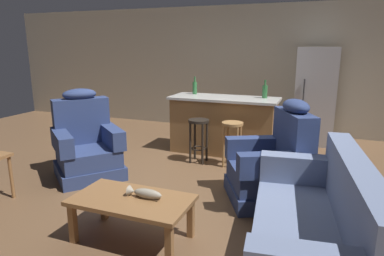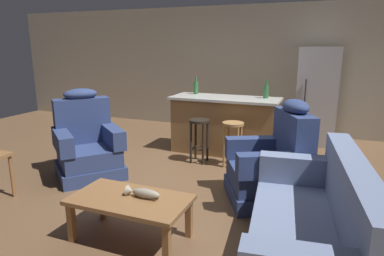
{
  "view_description": "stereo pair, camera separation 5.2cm",
  "coord_description": "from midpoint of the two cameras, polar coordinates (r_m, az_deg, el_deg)",
  "views": [
    {
      "loc": [
        1.55,
        -4.09,
        1.79
      ],
      "look_at": [
        -0.01,
        -0.1,
        0.75
      ],
      "focal_mm": 32.0,
      "sensor_mm": 36.0,
      "label": 1
    },
    {
      "loc": [
        1.59,
        -4.07,
        1.79
      ],
      "look_at": [
        -0.01,
        -0.1,
        0.75
      ],
      "focal_mm": 32.0,
      "sensor_mm": 36.0,
      "label": 2
    }
  ],
  "objects": [
    {
      "name": "bottle_tall_green",
      "position": [
        5.7,
        12.48,
        5.99
      ],
      "size": [
        0.08,
        0.08,
        0.3
      ],
      "color": "#2D6B38",
      "rests_on": "kitchen_island"
    },
    {
      "name": "bar_stool_left",
      "position": [
        5.29,
        1.5,
        -0.79
      ],
      "size": [
        0.32,
        0.32,
        0.68
      ],
      "color": "black",
      "rests_on": "ground_plane"
    },
    {
      "name": "recliner_near_lamp",
      "position": [
        5.01,
        -16.79,
        -2.8
      ],
      "size": [
        1.18,
        1.18,
        1.2
      ],
      "rotation": [
        0.0,
        0.0,
        -0.69
      ],
      "color": "navy",
      "rests_on": "ground_plane"
    },
    {
      "name": "coffee_table",
      "position": [
        3.28,
        -9.82,
        -12.27
      ],
      "size": [
        1.1,
        0.6,
        0.42
      ],
      "color": "olive",
      "rests_on": "ground_plane"
    },
    {
      "name": "bar_stool_right",
      "position": [
        5.13,
        7.1,
        -1.34
      ],
      "size": [
        0.32,
        0.32,
        0.68
      ],
      "color": "#A87A47",
      "rests_on": "ground_plane"
    },
    {
      "name": "couch",
      "position": [
        3.0,
        20.03,
        -16.12
      ],
      "size": [
        1.07,
        1.99,
        0.94
      ],
      "rotation": [
        0.0,
        0.0,
        3.26
      ],
      "color": "#707FA3",
      "rests_on": "ground_plane"
    },
    {
      "name": "back_wall",
      "position": [
        7.39,
        9.79,
        9.64
      ],
      "size": [
        12.0,
        0.05,
        2.6
      ],
      "color": "#A89E89",
      "rests_on": "ground_plane"
    },
    {
      "name": "ground_plane",
      "position": [
        4.72,
        0.87,
        -8.62
      ],
      "size": [
        12.0,
        12.0,
        0.0
      ],
      "color": "brown"
    },
    {
      "name": "fish_figurine",
      "position": [
        3.23,
        -7.74,
        -10.72
      ],
      "size": [
        0.34,
        0.1,
        0.1
      ],
      "color": "#4C3823",
      "rests_on": "coffee_table"
    },
    {
      "name": "refrigerator",
      "position": [
        6.69,
        20.37,
        4.98
      ],
      "size": [
        0.7,
        0.69,
        1.76
      ],
      "color": "#B7B7BC",
      "rests_on": "ground_plane"
    },
    {
      "name": "recliner_near_island",
      "position": [
        4.11,
        13.72,
        -6.16
      ],
      "size": [
        1.13,
        1.13,
        1.2
      ],
      "rotation": [
        0.0,
        0.0,
        3.6
      ],
      "color": "navy",
      "rests_on": "ground_plane"
    },
    {
      "name": "bottle_short_amber",
      "position": [
        6.05,
        0.91,
        6.77
      ],
      "size": [
        0.08,
        0.08,
        0.31
      ],
      "color": "#2D6B38",
      "rests_on": "kitchen_island"
    },
    {
      "name": "kitchen_island",
      "position": [
        5.8,
        5.69,
        0.51
      ],
      "size": [
        1.8,
        0.7,
        0.95
      ],
      "color": "olive",
      "rests_on": "ground_plane"
    }
  ]
}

